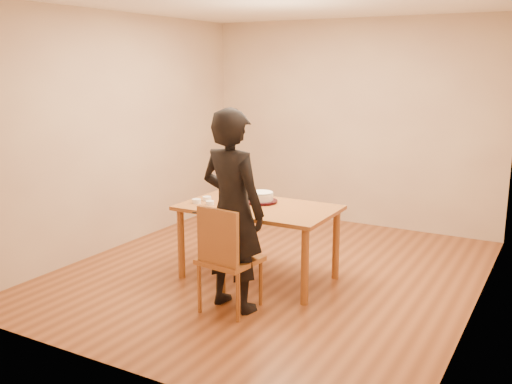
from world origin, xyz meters
The scene contains 16 objects.
room_shell centered at (0.00, 0.34, 1.35)m, with size 4.00×4.50×2.70m.
dining_table centered at (-0.03, -0.21, 0.73)m, with size 1.51×0.90×0.04m, color brown.
dining_chair centered at (0.12, -0.99, 0.45)m, with size 0.46×0.46×0.04m, color brown.
cake_plate centered at (-0.07, -0.07, 0.76)m, with size 0.32×0.32×0.02m, color #B70C35.
cake centered at (-0.07, -0.07, 0.81)m, with size 0.23×0.23×0.07m, color white.
frosting_dome centered at (-0.07, -0.07, 0.86)m, with size 0.23×0.23×0.03m, color white.
frosting_tub centered at (0.02, -0.65, 0.78)m, with size 0.08×0.08×0.07m, color white.
frosting_lid centered at (-0.41, -0.59, 0.75)m, with size 0.10×0.10×0.01m, color #1A27AB.
frosting_dollop centered at (-0.41, -0.59, 0.77)m, with size 0.04×0.04×0.02m, color white.
ramekin_green centered at (-0.48, -0.40, 0.77)m, with size 0.08×0.08×0.04m, color white.
ramekin_yellow centered at (-0.61, -0.27, 0.77)m, with size 0.09×0.09×0.04m, color white.
ramekin_multi centered at (-0.63, -0.42, 0.77)m, with size 0.09×0.09×0.04m, color white.
candy_box_pink centered at (-0.53, 0.05, 0.76)m, with size 0.12×0.06×0.02m, color #D5328D.
candy_box_green centered at (-0.53, 0.06, 0.78)m, with size 0.13×0.07×0.02m, color #3B9A1C.
spatula centered at (-0.36, -0.73, 0.75)m, with size 0.17×0.02×0.01m, color black.
person centered at (0.12, -0.94, 0.88)m, with size 0.64×0.42×1.77m, color black.
Camera 1 is at (2.62, -4.98, 2.10)m, focal length 40.00 mm.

